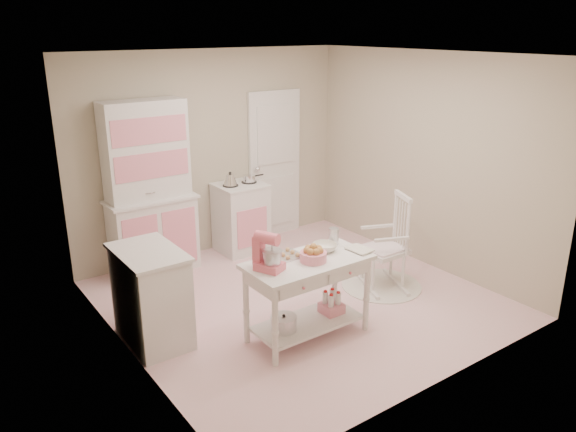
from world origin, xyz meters
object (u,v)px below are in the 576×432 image
object	(u,v)px
base_cabinet	(151,296)
rocking_chair	(384,242)
stove	(241,217)
work_table	(308,298)
stand_mixer	(269,252)
bread_basket	(313,257)
hutch	(150,189)

from	to	relation	value
base_cabinet	rocking_chair	distance (m)	2.64
stove	rocking_chair	distance (m)	2.04
base_cabinet	work_table	distance (m)	1.47
stove	work_table	xyz separation A→B (m)	(-0.62, -2.26, -0.06)
rocking_chair	base_cabinet	bearing A→B (deg)	-166.98
stove	rocking_chair	size ratio (longest dim) A/B	0.84
rocking_chair	stand_mixer	bearing A→B (deg)	-146.61
stove	rocking_chair	world-z (taller)	rocking_chair
stove	bread_basket	size ratio (longest dim) A/B	3.68
stand_mixer	base_cabinet	bearing A→B (deg)	112.02
hutch	base_cabinet	bearing A→B (deg)	-113.43
stove	stand_mixer	size ratio (longest dim) A/B	2.71
hutch	stove	bearing A→B (deg)	-2.39
base_cabinet	rocking_chair	xyz separation A→B (m)	(2.60, -0.43, 0.09)
base_cabinet	bread_basket	distance (m)	1.56
work_table	stand_mixer	world-z (taller)	stand_mixer
stand_mixer	bread_basket	world-z (taller)	stand_mixer
hutch	bread_basket	bearing A→B (deg)	-75.76
hutch	stand_mixer	bearing A→B (deg)	-86.03
bread_basket	base_cabinet	bearing A→B (deg)	146.07
stand_mixer	bread_basket	distance (m)	0.46
stand_mixer	bread_basket	bearing A→B (deg)	-33.50
hutch	work_table	xyz separation A→B (m)	(0.58, -2.31, -0.64)
hutch	stand_mixer	world-z (taller)	hutch
stove	work_table	distance (m)	2.35
rocking_chair	bread_basket	world-z (taller)	rocking_chair
hutch	work_table	bearing A→B (deg)	-75.93
hutch	work_table	distance (m)	2.47
base_cabinet	work_table	size ratio (longest dim) A/B	0.77
rocking_chair	work_table	size ratio (longest dim) A/B	0.92
bread_basket	rocking_chair	bearing A→B (deg)	17.27
base_cabinet	work_table	world-z (taller)	base_cabinet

